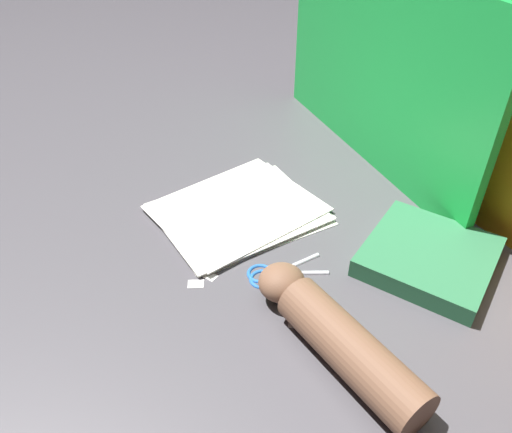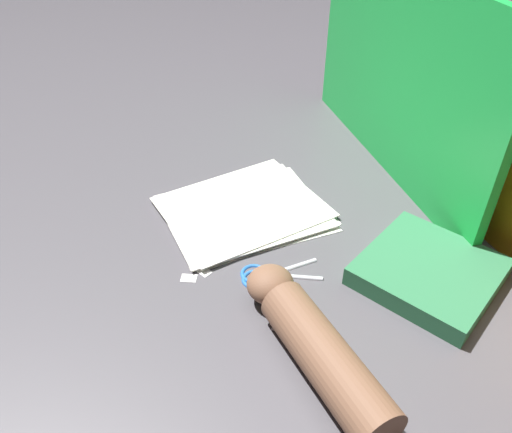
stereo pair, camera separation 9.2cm
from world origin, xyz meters
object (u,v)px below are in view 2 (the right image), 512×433
object	(u,v)px
scissors	(267,274)
book_closed	(429,272)
paper_stack	(244,210)
hand_forearm	(314,343)

from	to	relation	value
scissors	book_closed	bearing A→B (deg)	61.28
paper_stack	book_closed	xyz separation A→B (m)	(0.32, 0.20, 0.01)
paper_stack	book_closed	distance (m)	0.38
scissors	hand_forearm	size ratio (longest dim) A/B	0.46
paper_stack	book_closed	world-z (taller)	book_closed
book_closed	scissors	bearing A→B (deg)	-118.72
scissors	hand_forearm	distance (m)	0.19
paper_stack	scissors	world-z (taller)	paper_stack
paper_stack	book_closed	size ratio (longest dim) A/B	1.19
scissors	hand_forearm	xyz separation A→B (m)	(0.19, -0.02, 0.03)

